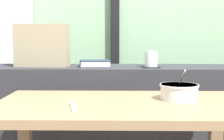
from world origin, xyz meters
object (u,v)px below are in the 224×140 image
object	(u,v)px
breakfast_table	(120,130)
throw_pillow	(42,45)
soup_bowl	(179,92)
coaster_square	(151,67)
closed_book	(95,63)
juice_glass	(151,59)
fork_utensil	(73,107)

from	to	relation	value
breakfast_table	throw_pillow	bearing A→B (deg)	126.81
throw_pillow	soup_bowl	world-z (taller)	throw_pillow
throw_pillow	coaster_square	bearing A→B (deg)	-5.66
throw_pillow	soup_bowl	distance (m)	0.95
closed_book	soup_bowl	distance (m)	0.69
juice_glass	closed_book	distance (m)	0.34
closed_book	throw_pillow	distance (m)	0.34
closed_book	fork_utensil	size ratio (longest dim) A/B	1.13
fork_utensil	closed_book	bearing A→B (deg)	74.82
breakfast_table	juice_glass	bearing A→B (deg)	71.84
fork_utensil	soup_bowl	bearing A→B (deg)	9.33
coaster_square	soup_bowl	bearing A→B (deg)	-81.07
soup_bowl	fork_utensil	size ratio (longest dim) A/B	1.05
soup_bowl	throw_pillow	bearing A→B (deg)	142.74
closed_book	throw_pillow	size ratio (longest dim) A/B	0.60
coaster_square	juice_glass	xyz separation A→B (m)	(-0.00, -0.00, 0.05)
throw_pillow	closed_book	bearing A→B (deg)	-2.73
coaster_square	throw_pillow	distance (m)	0.68
juice_glass	throw_pillow	xyz separation A→B (m)	(-0.66, 0.07, 0.08)
coaster_square	closed_book	xyz separation A→B (m)	(-0.34, 0.05, 0.02)
coaster_square	soup_bowl	world-z (taller)	soup_bowl
coaster_square	fork_utensil	distance (m)	0.78
juice_glass	soup_bowl	size ratio (longest dim) A/B	0.52
coaster_square	soup_bowl	size ratio (longest dim) A/B	0.56
breakfast_table	throw_pillow	xyz separation A→B (m)	(-0.48, 0.63, 0.35)
juice_glass	fork_utensil	xyz separation A→B (m)	(-0.38, -0.67, -0.14)
coaster_square	juice_glass	bearing A→B (deg)	-116.57
throw_pillow	fork_utensil	xyz separation A→B (m)	(0.28, -0.74, -0.22)
breakfast_table	coaster_square	world-z (taller)	coaster_square
coaster_square	closed_book	bearing A→B (deg)	171.53
soup_bowl	fork_utensil	xyz separation A→B (m)	(-0.46, -0.18, -0.03)
juice_glass	soup_bowl	xyz separation A→B (m)	(0.08, -0.50, -0.11)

